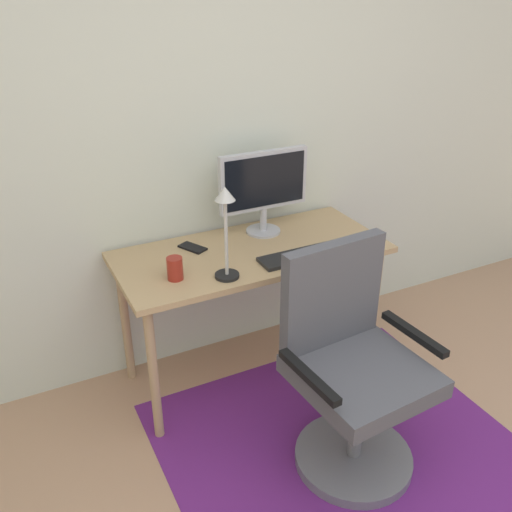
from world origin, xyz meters
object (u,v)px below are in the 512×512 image
at_px(keyboard, 302,255).
at_px(coffee_cup, 175,268).
at_px(desk, 251,265).
at_px(monitor, 264,185).
at_px(desk_lamp, 226,220).
at_px(computer_mouse, 360,241).
at_px(cell_phone, 193,248).
at_px(office_chair, 351,378).

height_order(keyboard, coffee_cup, coffee_cup).
xyz_separation_m(desk, monitor, (0.15, 0.16, 0.35)).
xyz_separation_m(keyboard, desk_lamp, (-0.40, -0.02, 0.27)).
bearing_deg(computer_mouse, desk_lamp, -179.30).
height_order(cell_phone, desk_lamp, desk_lamp).
bearing_deg(monitor, desk, -132.99).
height_order(desk, office_chair, office_chair).
height_order(monitor, cell_phone, monitor).
bearing_deg(keyboard, desk_lamp, -177.48).
relative_size(monitor, desk_lamp, 1.12).
bearing_deg(computer_mouse, keyboard, 178.48).
bearing_deg(coffee_cup, office_chair, -48.45).
xyz_separation_m(desk, desk_lamp, (-0.22, -0.20, 0.36)).
relative_size(coffee_cup, cell_phone, 0.75).
bearing_deg(computer_mouse, cell_phone, 156.66).
xyz_separation_m(computer_mouse, coffee_cup, (-0.94, 0.08, 0.04)).
height_order(computer_mouse, office_chair, office_chair).
bearing_deg(desk_lamp, office_chair, -57.86).
xyz_separation_m(monitor, desk_lamp, (-0.37, -0.36, 0.01)).
xyz_separation_m(cell_phone, desk_lamp, (0.03, -0.34, 0.27)).
xyz_separation_m(desk, cell_phone, (-0.25, 0.14, 0.09)).
bearing_deg(desk, desk_lamp, -137.67).
distance_m(coffee_cup, office_chair, 0.89).
bearing_deg(cell_phone, keyboard, -63.18).
height_order(keyboard, cell_phone, keyboard).
bearing_deg(coffee_cup, cell_phone, 55.10).
distance_m(monitor, computer_mouse, 0.56).
relative_size(keyboard, coffee_cup, 4.11).
bearing_deg(office_chair, desk, 94.37).
height_order(monitor, coffee_cup, monitor).
bearing_deg(cell_phone, monitor, -23.89).
distance_m(coffee_cup, cell_phone, 0.31).
height_order(desk, cell_phone, cell_phone).
bearing_deg(desk_lamp, cell_phone, 95.87).
height_order(desk, computer_mouse, computer_mouse).
bearing_deg(office_chair, computer_mouse, 48.86).
relative_size(desk, computer_mouse, 12.80).
distance_m(computer_mouse, coffee_cup, 0.95).
bearing_deg(cell_phone, computer_mouse, -50.08).
height_order(keyboard, office_chair, office_chair).
bearing_deg(cell_phone, desk, -55.39).
bearing_deg(office_chair, monitor, 83.27).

